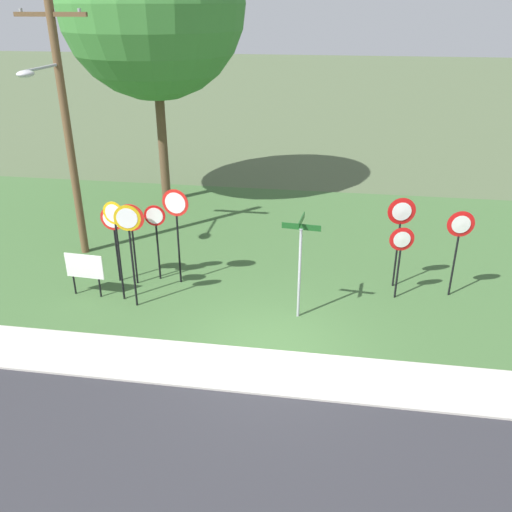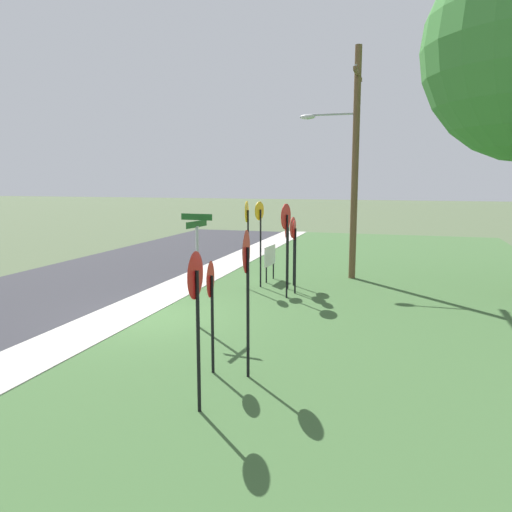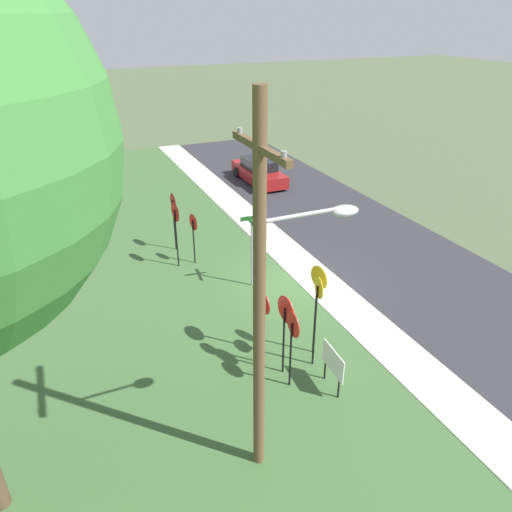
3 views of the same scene
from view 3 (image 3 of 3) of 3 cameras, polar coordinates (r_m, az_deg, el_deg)
name	(u,v)px [view 3 (image 3 of 3)]	position (r m, az deg, el deg)	size (l,w,h in m)	color
ground_plane	(297,283)	(18.18, 4.87, -3.22)	(160.00, 160.00, 0.00)	#4C5B3D
road_asphalt	(400,259)	(20.68, 16.68, -0.39)	(44.00, 6.40, 0.01)	#2D2D33
sidewalk_strip	(316,278)	(18.52, 7.06, -2.63)	(44.00, 1.60, 0.06)	#BCB7AD
grass_median	(136,320)	(16.54, -13.94, -7.29)	(44.00, 12.00, 0.04)	#3D6033
stop_sign_near_left	(318,292)	(13.61, 7.28, -4.23)	(0.68, 0.13, 2.87)	black
stop_sign_near_right	(317,304)	(13.18, 7.22, -5.69)	(0.61, 0.14, 2.84)	black
stop_sign_far_left	(285,318)	(12.94, 3.49, -7.37)	(0.78, 0.12, 2.44)	black
stop_sign_far_center	(258,289)	(13.62, 0.22, -3.90)	(0.76, 0.13, 2.84)	black
stop_sign_far_right	(292,334)	(12.57, 4.32, -9.17)	(0.70, 0.10, 2.32)	black
stop_sign_center_tall	(264,315)	(13.31, 0.91, -6.98)	(0.61, 0.11, 2.31)	black
yield_sign_near_left	(174,208)	(20.14, -9.69, 5.59)	(0.72, 0.12, 2.50)	black
yield_sign_near_right	(194,227)	(19.00, -7.36, 3.38)	(0.66, 0.14, 2.10)	black
yield_sign_far_left	(176,219)	(18.66, -9.44, 4.34)	(0.76, 0.13, 2.68)	black
street_name_post	(252,245)	(17.16, -0.49, 1.33)	(0.96, 0.81, 2.75)	#9EA0A8
utility_pole	(266,292)	(9.04, 1.23, -4.28)	(2.10, 2.13, 8.09)	brown
notice_board	(333,363)	(13.11, 9.08, -12.36)	(1.10, 0.10, 1.25)	black
parked_sedan_distant	(259,171)	(28.95, 0.34, 9.95)	(4.58, 1.91, 1.39)	maroon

